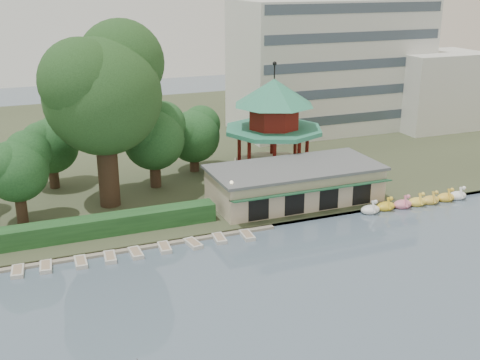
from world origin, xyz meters
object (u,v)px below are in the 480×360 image
dock (99,252)px  big_tree (103,86)px  pavilion (274,117)px  boathouse (295,183)px

dock → big_tree: 17.35m
dock → pavilion: 29.14m
big_tree → dock: bearing=-106.1°
big_tree → pavilion: bearing=10.3°
boathouse → pavilion: (2.00, 10.03, 5.11)m
pavilion → dock: bearing=-148.3°
pavilion → big_tree: size_ratio=0.70×
big_tree → boathouse: bearing=-18.3°
dock → boathouse: (22.00, 4.77, 2.25)m
boathouse → big_tree: (-18.84, 6.22, 10.79)m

